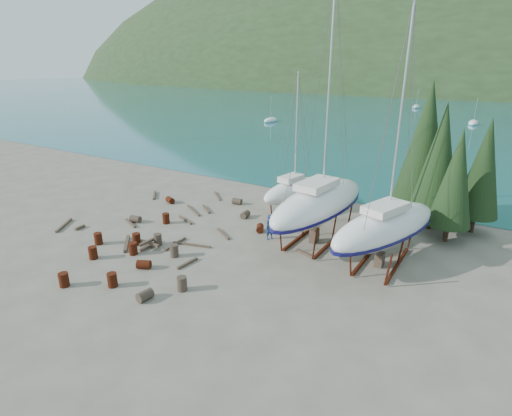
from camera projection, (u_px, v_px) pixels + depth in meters
The scene contains 52 objects.
ground at pixel (216, 247), 29.07m from camera, with size 600.00×600.00×0.00m, color #625C4D.
bay_water at pixel (489, 83), 280.39m from camera, with size 700.00×700.00×0.00m, color #177074.
far_hill at pixel (489, 83), 284.38m from camera, with size 800.00×360.00×110.00m, color #223219.
far_house_left at pixel (345, 84), 209.54m from camera, with size 6.60×5.60×5.60m.
far_house_center at pixel (425, 86), 189.62m from camera, with size 6.60×5.60×5.60m.
cypress_near_right at pixel (439, 158), 30.45m from camera, with size 3.60×3.60×10.00m.
cypress_mid_right at pixel (456, 178), 28.40m from camera, with size 3.06×3.06×8.50m.
cypress_back_left at pixel (425, 141), 32.49m from camera, with size 4.14×4.14×11.50m.
cypress_far_right at pixel (483, 168), 29.95m from camera, with size 3.24×3.24×9.00m.
moored_boat_left at pixel (271, 120), 91.74m from camera, with size 2.00×5.00×6.05m.
moored_boat_mid at pixel (473, 123), 87.78m from camera, with size 2.00×5.00×6.05m.
moored_boat_far at pixel (416, 107), 120.68m from camera, with size 2.00×5.00×6.05m.
large_sailboat_near at pixel (319, 203), 29.39m from camera, with size 4.64×11.93×18.32m.
large_sailboat_far at pixel (385, 226), 25.91m from camera, with size 6.10×10.69×16.26m.
small_sailboat_shore at pixel (292, 190), 35.63m from camera, with size 3.58×7.80×12.01m.
worker at pixel (270, 227), 30.13m from camera, with size 0.71×0.47×1.95m, color navy.
drum_0 at pixel (93, 253), 27.23m from camera, with size 0.58×0.58×0.88m, color #5C1C0F.
drum_1 at pixel (145, 295), 22.50m from camera, with size 0.58×0.58×0.88m, color #2D2823.
drum_2 at pixel (170, 200), 38.23m from camera, with size 0.58×0.58×0.88m, color #5C1C0F.
drum_3 at pixel (64, 280), 23.83m from camera, with size 0.58×0.58×0.88m, color #5C1C0F.
drum_4 at pixel (305, 201), 38.02m from camera, with size 0.58×0.58×0.88m, color #5C1C0F.
drum_5 at pixel (174, 251), 27.53m from camera, with size 0.58×0.58×0.88m, color #2D2823.
drum_6 at pixel (260, 228), 31.69m from camera, with size 0.58×0.58×0.88m, color #5C1C0F.
drum_7 at pixel (112, 280), 23.81m from camera, with size 0.58×0.58×0.88m, color #5C1C0F.
drum_8 at pixel (166, 218), 33.30m from camera, with size 0.58×0.58×0.88m, color #5C1C0F.
drum_9 at pixel (237, 201), 37.90m from camera, with size 0.58×0.58×0.88m, color #2D2823.
drum_10 at pixel (133, 249), 27.85m from camera, with size 0.58×0.58×0.88m, color #5C1C0F.
drum_11 at pixel (245, 214), 34.58m from camera, with size 0.58×0.58×0.88m, color #2D2823.
drum_12 at pixel (144, 264), 25.96m from camera, with size 0.58×0.58×0.88m, color #5C1C0F.
drum_13 at pixel (98, 239), 29.44m from camera, with size 0.58×0.58×0.88m, color #5C1C0F.
drum_14 at pixel (136, 239), 29.37m from camera, with size 0.58×0.58×0.88m, color #5C1C0F.
drum_15 at pixel (135, 219), 33.57m from camera, with size 0.58×0.58×0.88m, color #2D2823.
drum_16 at pixel (158, 240), 29.28m from camera, with size 0.58×0.58×0.88m, color #2D2823.
drum_17 at pixel (182, 284), 23.41m from camera, with size 0.58×0.58×0.88m, color #2D2823.
timber_0 at pixel (217, 196), 40.15m from camera, with size 0.14×2.80×0.14m, color brown.
timber_1 at pixel (306, 254), 27.83m from camera, with size 0.19×1.65×0.19m, color brown.
timber_2 at pixel (155, 195), 40.29m from camera, with size 0.19×2.50×0.19m, color brown.
timber_3 at pixel (192, 245), 29.30m from camera, with size 0.15×2.99×0.15m, color brown.
timber_4 at pixel (185, 220), 33.92m from camera, with size 0.17×2.15×0.17m, color brown.
timber_5 at pixel (175, 244), 29.39m from camera, with size 0.16×2.43×0.16m, color brown.
timber_6 at pixel (290, 207), 37.09m from camera, with size 0.19×1.69×0.19m, color brown.
timber_7 at pixel (187, 263), 26.54m from camera, with size 0.17×1.81×0.17m, color brown.
timber_8 at pixel (206, 209), 36.43m from camera, with size 0.19×2.08×0.19m, color brown.
timber_9 at pixel (281, 193), 40.98m from camera, with size 0.15×2.60×0.15m, color brown.
timber_11 at pixel (223, 234), 31.18m from camera, with size 0.15×2.28×0.15m, color brown.
timber_12 at pixel (130, 223), 33.26m from camera, with size 0.17×2.16×0.17m, color brown.
timber_13 at pixel (80, 228), 32.29m from camera, with size 0.22×0.90×0.22m, color brown.
timber_14 at pixel (64, 225), 32.78m from camera, with size 0.18×2.80×0.18m, color brown.
timber_15 at pixel (193, 210), 36.19m from camera, with size 0.15×3.14×0.15m, color brown.
timber_16 at pixel (127, 244), 29.38m from camera, with size 0.23×2.77×0.23m, color brown.
timber_pile_fore at pixel (150, 243), 28.97m from camera, with size 1.80×1.80×0.60m.
timber_pile_aft at pixel (278, 218), 33.67m from camera, with size 1.80×1.80×0.60m.
Camera 1 is at (16.44, -20.81, 12.58)m, focal length 28.00 mm.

